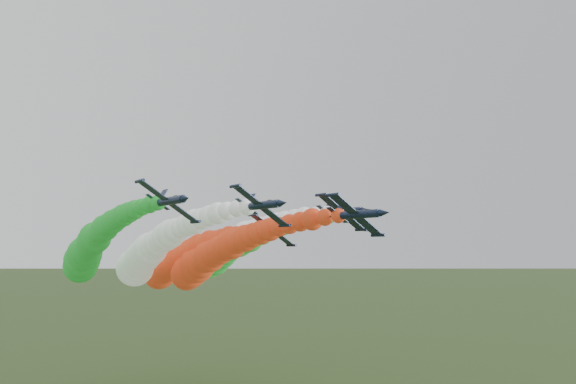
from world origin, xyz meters
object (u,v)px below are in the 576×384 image
Objects in this scene: jet_inner_left at (149,253)px; jet_outer_left at (89,251)px; jet_inner_right at (212,254)px; jet_outer_right at (231,251)px; jet_trail at (174,263)px; jet_lead at (209,259)px.

jet_outer_left is (-12.18, 5.08, 0.64)m from jet_inner_left.
jet_inner_right is at bearing -10.51° from jet_outer_left.
jet_trail is at bearing 136.57° from jet_outer_right.
jet_inner_left is at bearing -22.67° from jet_outer_left.
jet_inner_right is 9.65m from jet_outer_right.
jet_inner_left is 1.01× the size of jet_trail.
jet_outer_left is at bearing -158.06° from jet_trail.
jet_outer_left is at bearing 142.83° from jet_lead.
jet_inner_left is 1.01× the size of jet_outer_left.
jet_inner_left is at bearing -130.99° from jet_trail.
jet_lead is 1.00× the size of jet_outer_right.
jet_inner_left is 16.27m from jet_inner_right.
jet_outer_right is 1.00× the size of jet_trail.
jet_inner_left is 1.01× the size of jet_outer_right.
jet_trail is at bearing 49.01° from jet_inner_left.
jet_trail is (25.53, 10.28, -3.29)m from jet_outer_left.
jet_lead is at bearing -132.94° from jet_outer_right.
jet_inner_right reaches higher than jet_trail.
jet_outer_right is (24.49, 4.83, 0.44)m from jet_inner_left.
jet_outer_right is (15.03, 16.15, 1.72)m from jet_lead.
jet_inner_right is (6.82, 11.13, 1.12)m from jet_lead.
jet_inner_left is 13.21m from jet_outer_left.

